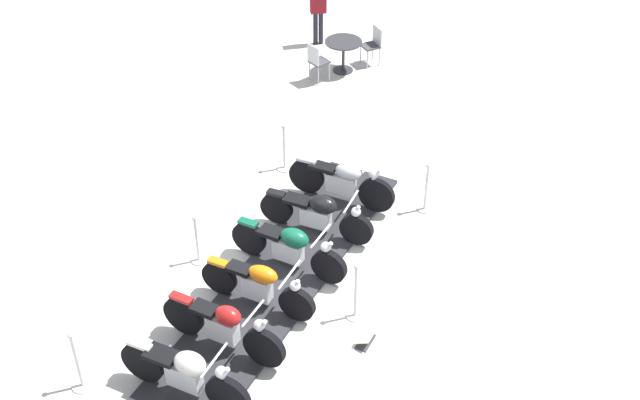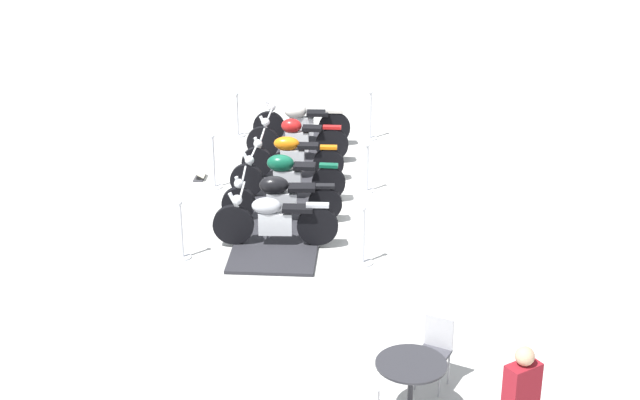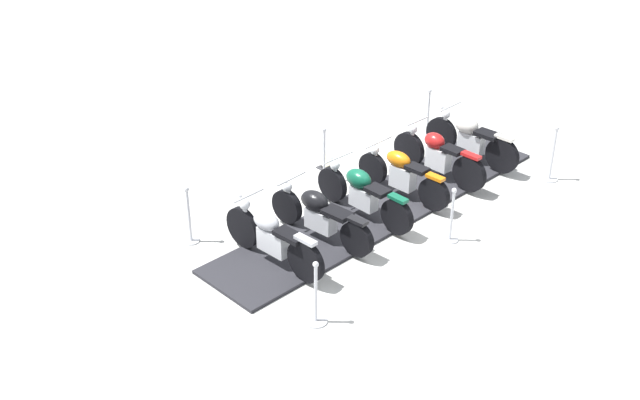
{
  "view_description": "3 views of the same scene",
  "coord_description": "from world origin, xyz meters",
  "px_view_note": "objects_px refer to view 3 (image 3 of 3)",
  "views": [
    {
      "loc": [
        -10.36,
        -2.05,
        10.0
      ],
      "look_at": [
        1.31,
        -0.64,
        0.96
      ],
      "focal_mm": 47.0,
      "sensor_mm": 36.0,
      "label": 1
    },
    {
      "loc": [
        17.13,
        -4.27,
        7.22
      ],
      "look_at": [
        2.14,
        0.01,
        0.63
      ],
      "focal_mm": 53.3,
      "sensor_mm": 36.0,
      "label": 2
    },
    {
      "loc": [
        11.59,
        4.34,
        7.1
      ],
      "look_at": [
        1.32,
        -0.65,
        0.68
      ],
      "focal_mm": 43.27,
      "sensor_mm": 36.0,
      "label": 3
    }
  ],
  "objects_px": {
    "motorcycle_forest": "(362,192)",
    "stanchion_right_rear": "(190,222)",
    "motorcycle_maroon": "(438,155)",
    "stanchion_right_mid": "(324,163)",
    "stanchion_left_front": "(552,163)",
    "stanchion_right_front": "(428,120)",
    "info_placard": "(327,163)",
    "motorcycle_cream": "(470,137)",
    "motorcycle_black": "(319,214)",
    "stanchion_left_rear": "(316,304)",
    "motorcycle_chrome": "(272,237)",
    "motorcycle_copper": "(401,174)",
    "stanchion_left_mid": "(451,222)"
  },
  "relations": [
    {
      "from": "stanchion_left_mid",
      "to": "motorcycle_cream",
      "type": "bearing_deg",
      "value": -169.3
    },
    {
      "from": "stanchion_left_rear",
      "to": "stanchion_left_front",
      "type": "bearing_deg",
      "value": 160.23
    },
    {
      "from": "stanchion_right_front",
      "to": "stanchion_right_rear",
      "type": "xyz_separation_m",
      "value": [
        6.03,
        -2.17,
        0.06
      ]
    },
    {
      "from": "stanchion_right_mid",
      "to": "stanchion_left_rear",
      "type": "height_order",
      "value": "stanchion_right_mid"
    },
    {
      "from": "motorcycle_forest",
      "to": "stanchion_right_rear",
      "type": "height_order",
      "value": "stanchion_right_rear"
    },
    {
      "from": "motorcycle_copper",
      "to": "stanchion_right_front",
      "type": "height_order",
      "value": "stanchion_right_front"
    },
    {
      "from": "stanchion_right_rear",
      "to": "stanchion_left_front",
      "type": "relative_size",
      "value": 0.93
    },
    {
      "from": "motorcycle_maroon",
      "to": "stanchion_left_front",
      "type": "distance_m",
      "value": 2.24
    },
    {
      "from": "stanchion_right_rear",
      "to": "motorcycle_cream",
      "type": "bearing_deg",
      "value": 145.86
    },
    {
      "from": "stanchion_right_mid",
      "to": "info_placard",
      "type": "distance_m",
      "value": 0.68
    },
    {
      "from": "motorcycle_chrome",
      "to": "stanchion_left_mid",
      "type": "xyz_separation_m",
      "value": [
        -1.98,
        2.38,
        -0.18
      ]
    },
    {
      "from": "motorcycle_black",
      "to": "stanchion_left_front",
      "type": "height_order",
      "value": "stanchion_left_front"
    },
    {
      "from": "motorcycle_cream",
      "to": "stanchion_left_mid",
      "type": "height_order",
      "value": "motorcycle_cream"
    },
    {
      "from": "motorcycle_cream",
      "to": "motorcycle_copper",
      "type": "distance_m",
      "value": 2.14
    },
    {
      "from": "motorcycle_black",
      "to": "motorcycle_chrome",
      "type": "bearing_deg",
      "value": 86.8
    },
    {
      "from": "motorcycle_chrome",
      "to": "info_placard",
      "type": "xyz_separation_m",
      "value": [
        -3.59,
        -0.74,
        -0.46
      ]
    },
    {
      "from": "motorcycle_chrome",
      "to": "stanchion_left_mid",
      "type": "distance_m",
      "value": 3.1
    },
    {
      "from": "motorcycle_chrome",
      "to": "stanchion_left_mid",
      "type": "bearing_deg",
      "value": -122.52
    },
    {
      "from": "info_placard",
      "to": "motorcycle_black",
      "type": "bearing_deg",
      "value": -137.4
    },
    {
      "from": "stanchion_right_rear",
      "to": "stanchion_left_front",
      "type": "bearing_deg",
      "value": 134.59
    },
    {
      "from": "motorcycle_cream",
      "to": "stanchion_right_front",
      "type": "xyz_separation_m",
      "value": [
        -1.01,
        -1.23,
        -0.24
      ]
    },
    {
      "from": "motorcycle_maroon",
      "to": "stanchion_left_front",
      "type": "bearing_deg",
      "value": -133.58
    },
    {
      "from": "motorcycle_maroon",
      "to": "stanchion_right_mid",
      "type": "bearing_deg",
      "value": 47.4
    },
    {
      "from": "stanchion_left_mid",
      "to": "stanchion_right_rear",
      "type": "height_order",
      "value": "stanchion_right_rear"
    },
    {
      "from": "motorcycle_cream",
      "to": "motorcycle_chrome",
      "type": "bearing_deg",
      "value": 88.67
    },
    {
      "from": "motorcycle_chrome",
      "to": "stanchion_right_rear",
      "type": "bearing_deg",
      "value": 17.28
    },
    {
      "from": "motorcycle_forest",
      "to": "motorcycle_black",
      "type": "relative_size",
      "value": 0.99
    },
    {
      "from": "motorcycle_black",
      "to": "stanchion_left_rear",
      "type": "xyz_separation_m",
      "value": [
        2.04,
        0.94,
        -0.19
      ]
    },
    {
      "from": "motorcycle_forest",
      "to": "stanchion_left_rear",
      "type": "height_order",
      "value": "stanchion_left_rear"
    },
    {
      "from": "stanchion_left_rear",
      "to": "stanchion_left_front",
      "type": "distance_m",
      "value": 6.41
    },
    {
      "from": "motorcycle_cream",
      "to": "motorcycle_maroon",
      "type": "height_order",
      "value": "motorcycle_cream"
    },
    {
      "from": "motorcycle_forest",
      "to": "stanchion_left_rear",
      "type": "xyz_separation_m",
      "value": [
        3.05,
        0.58,
        -0.2
      ]
    },
    {
      "from": "motorcycle_copper",
      "to": "stanchion_right_mid",
      "type": "height_order",
      "value": "stanchion_right_mid"
    },
    {
      "from": "motorcycle_maroon",
      "to": "stanchion_left_rear",
      "type": "height_order",
      "value": "motorcycle_maroon"
    },
    {
      "from": "motorcycle_maroon",
      "to": "stanchion_right_mid",
      "type": "height_order",
      "value": "stanchion_right_mid"
    },
    {
      "from": "stanchion_left_mid",
      "to": "motorcycle_forest",
      "type": "bearing_deg",
      "value": -91.07
    },
    {
      "from": "stanchion_right_front",
      "to": "motorcycle_black",
      "type": "bearing_deg",
      "value": -2.44
    },
    {
      "from": "motorcycle_cream",
      "to": "stanchion_left_rear",
      "type": "height_order",
      "value": "motorcycle_cream"
    },
    {
      "from": "motorcycle_copper",
      "to": "stanchion_left_front",
      "type": "xyz_separation_m",
      "value": [
        -1.98,
        2.38,
        -0.14
      ]
    },
    {
      "from": "stanchion_right_mid",
      "to": "motorcycle_cream",
      "type": "bearing_deg",
      "value": 130.82
    },
    {
      "from": "stanchion_right_mid",
      "to": "stanchion_left_mid",
      "type": "xyz_separation_m",
      "value": [
        1.04,
        2.89,
        -0.04
      ]
    },
    {
      "from": "stanchion_right_front",
      "to": "info_placard",
      "type": "height_order",
      "value": "stanchion_right_front"
    },
    {
      "from": "stanchion_right_rear",
      "to": "stanchion_right_front",
      "type": "bearing_deg",
      "value": 160.23
    },
    {
      "from": "stanchion_left_mid",
      "to": "stanchion_right_front",
      "type": "xyz_separation_m",
      "value": [
        -4.06,
        -1.81,
        -0.03
      ]
    },
    {
      "from": "motorcycle_cream",
      "to": "stanchion_right_front",
      "type": "distance_m",
      "value": 1.62
    },
    {
      "from": "motorcycle_maroon",
      "to": "motorcycle_black",
      "type": "height_order",
      "value": "motorcycle_maroon"
    },
    {
      "from": "motorcycle_maroon",
      "to": "motorcycle_copper",
      "type": "relative_size",
      "value": 1.04
    },
    {
      "from": "motorcycle_maroon",
      "to": "info_placard",
      "type": "bearing_deg",
      "value": 31.66
    },
    {
      "from": "stanchion_left_front",
      "to": "motorcycle_copper",
      "type": "bearing_deg",
      "value": -50.22
    },
    {
      "from": "motorcycle_forest",
      "to": "stanchion_left_front",
      "type": "height_order",
      "value": "stanchion_left_front"
    }
  ]
}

